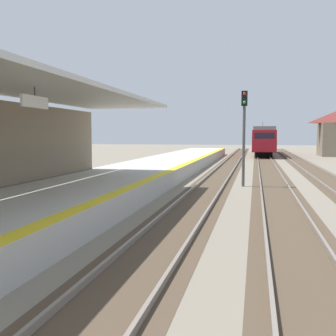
# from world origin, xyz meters

# --- Properties ---
(station_platform) EXTENTS (5.00, 80.00, 0.91)m
(station_platform) POSITION_xyz_m (-2.50, 16.00, 0.45)
(station_platform) COLOR #B7B5AD
(station_platform) RESTS_ON ground
(track_pair_nearest_platform) EXTENTS (2.34, 120.00, 0.16)m
(track_pair_nearest_platform) POSITION_xyz_m (1.90, 20.00, 0.05)
(track_pair_nearest_platform) COLOR #4C3D2D
(track_pair_nearest_platform) RESTS_ON ground
(track_pair_middle) EXTENTS (2.34, 120.00, 0.16)m
(track_pair_middle) POSITION_xyz_m (5.30, 20.00, 0.05)
(track_pair_middle) COLOR #4C3D2D
(track_pair_middle) RESTS_ON ground
(approaching_train) EXTENTS (2.93, 19.60, 4.76)m
(approaching_train) POSITION_xyz_m (5.30, 56.05, 2.18)
(approaching_train) COLOR maroon
(approaching_train) RESTS_ON ground
(rail_signal_post) EXTENTS (0.32, 0.34, 5.20)m
(rail_signal_post) POSITION_xyz_m (3.64, 21.00, 3.19)
(rail_signal_post) COLOR #4C4C4C
(rail_signal_post) RESTS_ON ground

